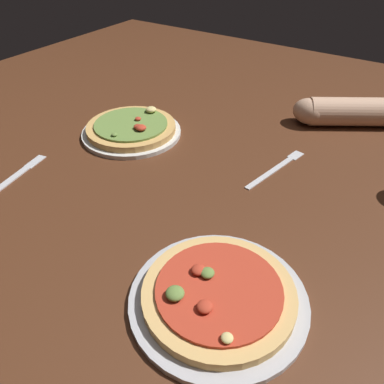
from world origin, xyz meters
TOP-DOWN VIEW (x-y plane):
  - ground_plane at (0.00, 0.00)m, footprint 2.40×2.40m
  - pizza_plate_near at (0.19, -0.21)m, footprint 0.30×0.30m
  - pizza_plate_far at (-0.31, 0.16)m, footprint 0.28×0.28m
  - fork_left at (0.11, 0.22)m, footprint 0.06×0.23m
  - knife_right at (-0.41, -0.17)m, footprint 0.06×0.22m
  - diner_arm at (0.18, 0.55)m, footprint 0.30×0.22m

SIDE VIEW (x-z plane):
  - ground_plane at x=0.00m, z-range -0.03..0.00m
  - fork_left at x=0.11m, z-range 0.00..0.01m
  - knife_right at x=-0.41m, z-range 0.00..0.01m
  - pizza_plate_near at x=0.19m, z-range -0.01..0.04m
  - pizza_plate_far at x=-0.31m, z-range -0.01..0.04m
  - diner_arm at x=0.18m, z-range 0.00..0.08m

